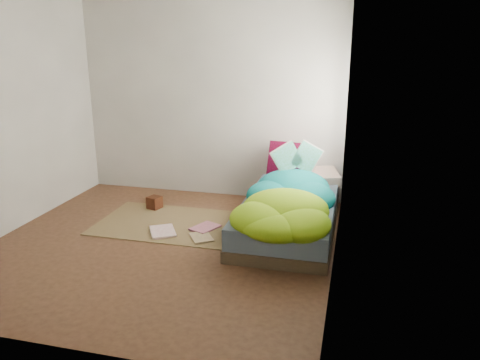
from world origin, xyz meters
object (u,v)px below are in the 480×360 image
bed (289,215)px  floor_book_b (198,225)px  wooden_box (155,202)px  open_book (297,149)px  floor_book_a (151,233)px  pillow_magenta (288,162)px

bed → floor_book_b: (-1.00, -0.20, -0.14)m
wooden_box → floor_book_b: 0.85m
bed → wooden_box: 1.74m
open_book → floor_book_b: open_book is taller
floor_book_a → floor_book_b: floor_book_b is taller
wooden_box → bed: bearing=-8.1°
pillow_magenta → bed: bearing=-72.1°
bed → pillow_magenta: 0.84m
open_book → floor_book_b: size_ratio=1.60×
floor_book_a → floor_book_b: size_ratio=1.13×
pillow_magenta → floor_book_b: size_ratio=1.59×
bed → wooden_box: (-1.73, 0.25, -0.08)m
bed → floor_book_b: bearing=-168.5°
bed → floor_book_b: size_ratio=6.47×
bed → open_book: bearing=87.2°
pillow_magenta → wooden_box: 1.74m
open_book → wooden_box: size_ratio=3.33×
pillow_magenta → floor_book_a: 1.89m
pillow_magenta → floor_book_b: 1.39m
floor_book_a → pillow_magenta: bearing=13.5°
wooden_box → floor_book_b: (0.72, -0.45, -0.06)m
wooden_box → floor_book_a: 0.83m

